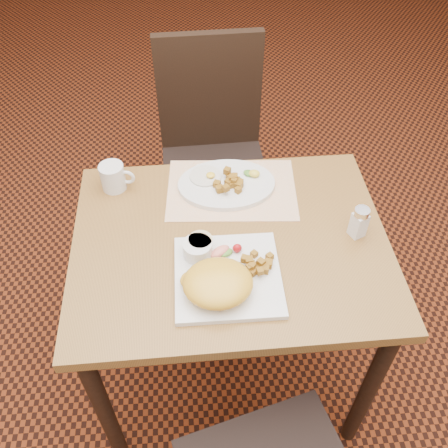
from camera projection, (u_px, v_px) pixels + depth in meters
ground at (229, 366)px, 1.97m from camera, size 8.00×8.00×0.00m
table at (230, 264)px, 1.50m from camera, size 0.90×0.70×0.75m
chair_far at (213, 146)px, 2.05m from camera, size 0.43×0.44×0.97m
placemat at (232, 189)px, 1.56m from camera, size 0.42×0.31×0.00m
plate_square at (228, 276)px, 1.32m from camera, size 0.28×0.28×0.02m
plate_oval at (227, 184)px, 1.57m from camera, size 0.31×0.23×0.02m
hollandaise_mound at (217, 283)px, 1.26m from camera, size 0.19×0.16×0.07m
ramekin at (198, 248)px, 1.35m from camera, size 0.08×0.09×0.04m
garnish_sq at (225, 251)px, 1.36m from camera, size 0.10×0.06×0.03m
fried_egg at (206, 176)px, 1.57m from camera, size 0.10×0.10×0.02m
garnish_ov at (252, 173)px, 1.58m from camera, size 0.06×0.05×0.02m
salt_shaker at (359, 222)px, 1.40m from camera, size 0.06×0.06×0.10m
coffee_mug at (114, 177)px, 1.54m from camera, size 0.11×0.08×0.09m
home_fries_sq at (258, 264)px, 1.32m from camera, size 0.09×0.09×0.03m
home_fries_ov at (232, 182)px, 1.54m from camera, size 0.10×0.10×0.04m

